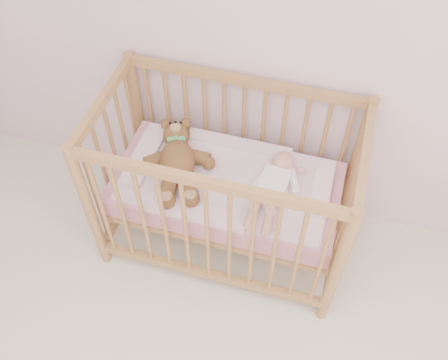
% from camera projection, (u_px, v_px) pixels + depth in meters
% --- Properties ---
extents(wall_back, '(4.00, 0.02, 2.70)m').
position_uv_depth(wall_back, '(283.00, 13.00, 2.28)').
color(wall_back, beige).
rests_on(wall_back, floor).
extents(crib, '(1.36, 0.76, 1.00)m').
position_uv_depth(crib, '(227.00, 187.00, 2.72)').
color(crib, '#AC8449').
rests_on(crib, floor).
extents(mattress, '(1.22, 0.62, 0.13)m').
position_uv_depth(mattress, '(227.00, 189.00, 2.74)').
color(mattress, pink).
rests_on(mattress, crib).
extents(blanket, '(1.10, 0.58, 0.06)m').
position_uv_depth(blanket, '(227.00, 180.00, 2.68)').
color(blanket, pink).
rests_on(blanket, mattress).
extents(baby, '(0.31, 0.57, 0.13)m').
position_uv_depth(baby, '(273.00, 184.00, 2.56)').
color(baby, white).
rests_on(baby, blanket).
extents(teddy_bear, '(0.60, 0.71, 0.17)m').
position_uv_depth(teddy_bear, '(177.00, 162.00, 2.65)').
color(teddy_bear, brown).
rests_on(teddy_bear, blanket).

